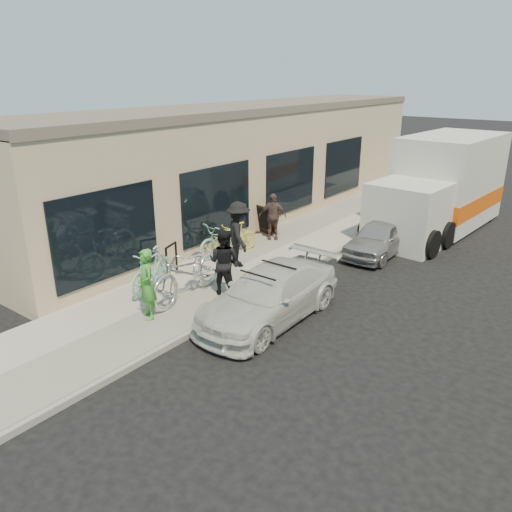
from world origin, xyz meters
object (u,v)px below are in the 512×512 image
Objects in this scene: tandem_bike at (188,271)px; cruiser_bike_c at (234,238)px; sandwich_board at (268,219)px; moving_truck at (442,189)px; cruiser_bike_a at (152,270)px; cruiser_bike_b at (224,239)px; bystander_a at (238,234)px; sedan_silver at (379,238)px; woman_rider at (147,284)px; man_standing at (224,262)px; sedan_white at (270,295)px; bike_rack at (171,256)px; bystander_b at (273,216)px.

cruiser_bike_c is (-1.22, 3.17, -0.22)m from tandem_bike.
sandwich_board is at bearing 120.41° from cruiser_bike_c.
tandem_bike is (-2.68, -9.94, -0.62)m from moving_truck.
moving_truck is at bearing 59.41° from sandwich_board.
cruiser_bike_a is 1.18× the size of cruiser_bike_c.
sandwich_board is at bearing 101.02° from cruiser_bike_b.
tandem_bike is 1.41× the size of bystander_a.
sedan_silver is 7.65m from woman_rider.
man_standing reaches higher than cruiser_bike_a.
sedan_silver is 4.48m from bystander_a.
moving_truck is at bearing 67.54° from tandem_bike.
cruiser_bike_b is (-3.96, -7.14, -0.78)m from moving_truck.
cruiser_bike_b is at bearing -137.97° from sedan_silver.
man_standing is at bearing 45.65° from tandem_bike.
sedan_white reaches higher than cruiser_bike_b.
cruiser_bike_c is (-1.27, 4.50, -0.34)m from woman_rider.
bike_rack is 0.54× the size of woman_rider.
cruiser_bike_a is 3.44m from cruiser_bike_c.
cruiser_bike_c is at bearing 85.71° from cruiser_bike_b.
bystander_a is at bearing -111.87° from bystander_b.
man_standing is 3.05m from cruiser_bike_c.
bike_rack is at bearing 96.12° from bystander_a.
moving_truck is at bearing 16.85° from bystander_b.
woman_rider is (-1.99, -1.82, 0.35)m from sedan_white.
sedan_silver is (0.14, 5.53, -0.05)m from sedan_white.
bystander_a reaches higher than sandwich_board.
tandem_bike is at bearing -166.54° from sedan_white.
bystander_a is (1.13, -2.92, 0.41)m from sandwich_board.
cruiser_bike_b is at bearing -131.92° from bystander_b.
tandem_bike reaches higher than cruiser_bike_b.
cruiser_bike_c is at bearing -131.10° from bystander_b.
sedan_silver is 1.23× the size of tandem_bike.
woman_rider is 0.89× the size of cruiser_bike_a.
bystander_a is (0.99, 1.63, 0.40)m from bike_rack.
man_standing reaches higher than sedan_white.
bystander_b is (-1.12, 6.27, -0.04)m from woman_rider.
bike_rack is at bearing -76.40° from sandwich_board.
cruiser_bike_a reaches higher than sandwich_board.
cruiser_bike_a reaches higher than cruiser_bike_c.
moving_truck is 7.85m from cruiser_bike_c.
tandem_bike is 1.61× the size of woman_rider.
sedan_white is at bearing -91.33° from bystander_b.
bystander_a is at bearing -22.17° from cruiser_bike_c.
bystander_a is (-0.94, 1.71, 0.10)m from man_standing.
bystander_b is at bearing -162.61° from sedan_silver.
sedan_white is at bearing -29.66° from cruiser_bike_b.
woman_rider reaches higher than cruiser_bike_c.
woman_rider is 4.34m from cruiser_bike_b.
cruiser_bike_c is 0.83× the size of bystander_a.
bike_rack is 2.03m from cruiser_bike_b.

